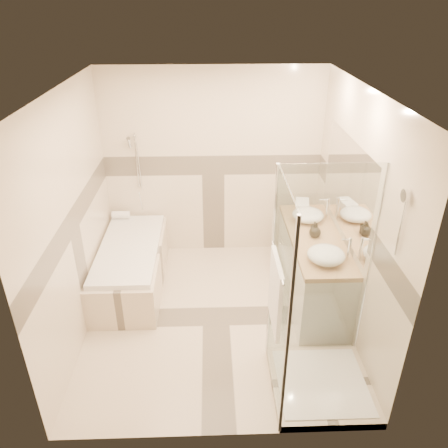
{
  "coord_description": "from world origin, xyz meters",
  "views": [
    {
      "loc": [
        -0.04,
        -3.87,
        3.24
      ],
      "look_at": [
        0.1,
        0.25,
        1.05
      ],
      "focal_mm": 35.0,
      "sensor_mm": 36.0,
      "label": 1
    }
  ],
  "objects_px": {
    "vanity": "(312,268)",
    "amenity_bottle_a": "(314,228)",
    "shower_enclosure": "(311,341)",
    "vessel_sink_far": "(326,255)",
    "amenity_bottle_b": "(315,230)",
    "vessel_sink_near": "(308,215)",
    "bathtub": "(131,264)"
  },
  "relations": [
    {
      "from": "vanity",
      "to": "amenity_bottle_a",
      "type": "relative_size",
      "value": 10.3
    },
    {
      "from": "shower_enclosure",
      "to": "vessel_sink_far",
      "type": "distance_m",
      "value": 0.91
    },
    {
      "from": "shower_enclosure",
      "to": "amenity_bottle_b",
      "type": "height_order",
      "value": "shower_enclosure"
    },
    {
      "from": "vessel_sink_near",
      "to": "amenity_bottle_b",
      "type": "relative_size",
      "value": 2.23
    },
    {
      "from": "vessel_sink_near",
      "to": "vessel_sink_far",
      "type": "relative_size",
      "value": 0.98
    },
    {
      "from": "vanity",
      "to": "shower_enclosure",
      "type": "xyz_separation_m",
      "value": [
        -0.29,
        -1.27,
        0.08
      ]
    },
    {
      "from": "vanity",
      "to": "vessel_sink_near",
      "type": "bearing_deg",
      "value": 93.01
    },
    {
      "from": "bathtub",
      "to": "vanity",
      "type": "height_order",
      "value": "vanity"
    },
    {
      "from": "vessel_sink_far",
      "to": "amenity_bottle_a",
      "type": "relative_size",
      "value": 2.4
    },
    {
      "from": "vessel_sink_near",
      "to": "amenity_bottle_b",
      "type": "height_order",
      "value": "amenity_bottle_b"
    },
    {
      "from": "bathtub",
      "to": "amenity_bottle_a",
      "type": "bearing_deg",
      "value": -8.21
    },
    {
      "from": "bathtub",
      "to": "shower_enclosure",
      "type": "relative_size",
      "value": 0.83
    },
    {
      "from": "bathtub",
      "to": "vanity",
      "type": "distance_m",
      "value": 2.18
    },
    {
      "from": "bathtub",
      "to": "shower_enclosure",
      "type": "distance_m",
      "value": 2.47
    },
    {
      "from": "bathtub",
      "to": "shower_enclosure",
      "type": "bearing_deg",
      "value": -41.1
    },
    {
      "from": "vessel_sink_near",
      "to": "amenity_bottle_b",
      "type": "xyz_separation_m",
      "value": [
        0.0,
        -0.39,
        0.01
      ]
    },
    {
      "from": "amenity_bottle_b",
      "to": "amenity_bottle_a",
      "type": "bearing_deg",
      "value": 90.0
    },
    {
      "from": "bathtub",
      "to": "vessel_sink_far",
      "type": "xyz_separation_m",
      "value": [
        2.13,
        -0.86,
        0.62
      ]
    },
    {
      "from": "shower_enclosure",
      "to": "vessel_sink_far",
      "type": "height_order",
      "value": "shower_enclosure"
    },
    {
      "from": "vessel_sink_near",
      "to": "vessel_sink_far",
      "type": "height_order",
      "value": "vessel_sink_far"
    },
    {
      "from": "vanity",
      "to": "amenity_bottle_b",
      "type": "relative_size",
      "value": 9.8
    },
    {
      "from": "vanity",
      "to": "shower_enclosure",
      "type": "bearing_deg",
      "value": -102.97
    },
    {
      "from": "amenity_bottle_a",
      "to": "amenity_bottle_b",
      "type": "height_order",
      "value": "amenity_bottle_b"
    },
    {
      "from": "shower_enclosure",
      "to": "amenity_bottle_a",
      "type": "bearing_deg",
      "value": 78.27
    },
    {
      "from": "shower_enclosure",
      "to": "amenity_bottle_a",
      "type": "xyz_separation_m",
      "value": [
        0.27,
        1.31,
        0.42
      ]
    },
    {
      "from": "vanity",
      "to": "vessel_sink_near",
      "type": "distance_m",
      "value": 0.63
    },
    {
      "from": "shower_enclosure",
      "to": "vessel_sink_near",
      "type": "bearing_deg",
      "value": 80.61
    },
    {
      "from": "vessel_sink_near",
      "to": "shower_enclosure",
      "type": "bearing_deg",
      "value": -99.39
    },
    {
      "from": "vessel_sink_near",
      "to": "amenity_bottle_a",
      "type": "distance_m",
      "value": 0.34
    },
    {
      "from": "amenity_bottle_b",
      "to": "vessel_sink_near",
      "type": "bearing_deg",
      "value": 90.0
    },
    {
      "from": "vanity",
      "to": "amenity_bottle_b",
      "type": "height_order",
      "value": "amenity_bottle_b"
    },
    {
      "from": "bathtub",
      "to": "amenity_bottle_b",
      "type": "bearing_deg",
      "value": -9.53
    }
  ]
}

